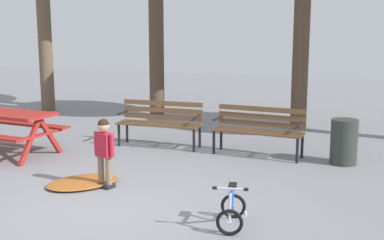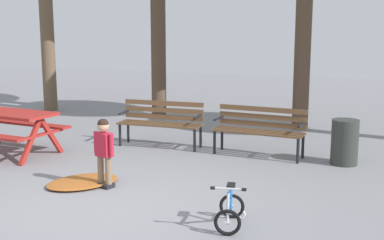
% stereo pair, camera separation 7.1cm
% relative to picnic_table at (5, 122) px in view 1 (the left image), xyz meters
% --- Properties ---
extents(ground, '(36.00, 36.00, 0.00)m').
position_rel_picnic_table_xyz_m(ground, '(2.96, -1.70, -0.59)').
color(ground, gray).
extents(picnic_table, '(1.89, 1.46, 0.79)m').
position_rel_picnic_table_xyz_m(picnic_table, '(0.00, 0.00, 0.00)').
color(picnic_table, maroon).
rests_on(picnic_table, ground).
extents(park_bench_far_left, '(1.63, 0.56, 0.85)m').
position_rel_picnic_table_xyz_m(park_bench_far_left, '(2.28, 1.58, -0.08)').
color(park_bench_far_left, brown).
rests_on(park_bench_far_left, ground).
extents(park_bench_left, '(1.62, 0.54, 0.85)m').
position_rel_picnic_table_xyz_m(park_bench_left, '(4.19, 1.59, -0.08)').
color(park_bench_left, brown).
rests_on(park_bench_left, ground).
extents(child_standing, '(0.37, 0.22, 0.99)m').
position_rel_picnic_table_xyz_m(child_standing, '(2.63, -1.01, -0.02)').
color(child_standing, '#7F664C').
rests_on(child_standing, ground).
extents(kids_bicycle, '(0.46, 0.61, 0.54)m').
position_rel_picnic_table_xyz_m(kids_bicycle, '(4.72, -1.71, -0.39)').
color(kids_bicycle, black).
rests_on(kids_bicycle, ground).
extents(leaf_pile, '(1.19, 1.29, 0.07)m').
position_rel_picnic_table_xyz_m(leaf_pile, '(2.26, -1.01, -0.56)').
color(leaf_pile, '#9E5623').
rests_on(leaf_pile, ground).
extents(trash_bin, '(0.44, 0.44, 0.75)m').
position_rel_picnic_table_xyz_m(trash_bin, '(5.65, 1.54, -0.22)').
color(trash_bin, '#2D332D').
rests_on(trash_bin, ground).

